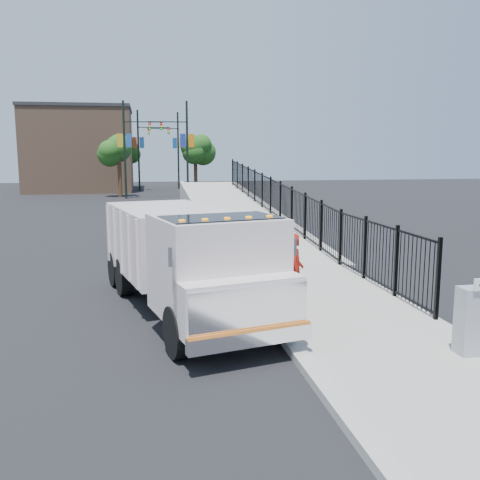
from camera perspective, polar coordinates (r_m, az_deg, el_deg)
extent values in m
plane|color=black|center=(13.32, 2.18, -7.18)|extent=(120.00, 120.00, 0.00)
cube|color=#9E998E|center=(12.05, 13.34, -8.92)|extent=(3.55, 12.00, 0.12)
cube|color=#ADAAA3|center=(11.44, 4.33, -9.57)|extent=(0.30, 12.00, 0.16)
cube|color=#9E998E|center=(29.14, -0.39, 1.83)|extent=(3.95, 24.06, 3.19)
cube|color=black|center=(25.44, 4.29, 2.76)|extent=(0.10, 28.00, 1.80)
cube|color=black|center=(13.09, -6.13, -5.05)|extent=(2.55, 6.78, 0.22)
cube|color=silver|center=(10.77, -2.55, -2.72)|extent=(2.77, 2.66, 1.98)
cube|color=silver|center=(9.78, 0.11, -6.94)|extent=(2.42, 1.22, 0.99)
cube|color=silver|center=(9.46, 1.01, -7.50)|extent=(2.23, 0.61, 0.84)
cube|color=silver|center=(9.55, 1.20, -10.48)|extent=(2.35, 0.73, 0.28)
cube|color=orange|center=(9.50, 1.20, -9.63)|extent=(2.32, 0.61, 0.06)
cube|color=black|center=(10.44, -2.08, 0.21)|extent=(2.42, 1.76, 0.84)
cube|color=silver|center=(14.10, -7.78, 0.06)|extent=(3.29, 4.60, 1.68)
cube|color=silver|center=(9.38, -7.45, -1.81)|extent=(0.07, 0.07, 0.35)
cube|color=silver|center=(10.33, 5.85, -0.76)|extent=(0.07, 0.07, 0.35)
cube|color=orange|center=(9.76, -6.22, 2.00)|extent=(0.11, 0.10, 0.06)
cube|color=orange|center=(9.90, -3.76, 2.14)|extent=(0.11, 0.10, 0.06)
cube|color=orange|center=(10.06, -1.37, 2.27)|extent=(0.11, 0.10, 0.06)
cube|color=orange|center=(10.24, 0.94, 2.39)|extent=(0.11, 0.10, 0.06)
cube|color=orange|center=(10.43, 3.17, 2.51)|extent=(0.11, 0.10, 0.06)
cylinder|color=black|center=(10.09, -6.65, -9.73)|extent=(0.54, 1.04, 0.99)
cylinder|color=black|center=(10.84, 4.02, -8.33)|extent=(0.54, 1.04, 0.99)
cylinder|color=black|center=(14.63, -12.26, -3.88)|extent=(0.54, 1.04, 0.99)
cylinder|color=black|center=(15.16, -4.53, -3.24)|extent=(0.54, 1.04, 0.99)
cylinder|color=black|center=(15.68, -13.06, -3.04)|extent=(0.54, 1.04, 0.99)
cylinder|color=black|center=(16.17, -5.80, -2.47)|extent=(0.54, 1.04, 0.99)
imported|color=maroon|center=(12.69, 5.82, -3.31)|extent=(0.57, 0.74, 1.80)
cube|color=gray|center=(10.73, 23.59, -7.91)|extent=(0.55, 0.40, 1.25)
ellipsoid|color=silver|center=(14.05, 6.08, -5.67)|extent=(0.32, 0.32, 0.08)
cylinder|color=black|center=(45.65, -12.21, 9.35)|extent=(0.18, 0.18, 8.00)
cube|color=black|center=(45.69, -10.26, 12.29)|extent=(3.20, 0.08, 0.08)
cube|color=black|center=(45.69, -8.40, 11.90)|extent=(0.18, 0.22, 0.60)
cube|color=#234C93|center=(45.65, -11.80, 10.36)|extent=(0.45, 0.04, 1.10)
cube|color=gold|center=(45.67, -12.69, 10.33)|extent=(0.45, 0.04, 1.10)
cylinder|color=black|center=(45.34, -5.64, 9.51)|extent=(0.18, 0.18, 8.00)
cube|color=black|center=(45.31, -7.76, 12.38)|extent=(3.20, 0.08, 0.08)
cube|color=black|center=(45.25, -9.61, 11.90)|extent=(0.18, 0.22, 0.60)
cube|color=orange|center=(45.38, -5.21, 10.53)|extent=(0.45, 0.04, 1.10)
cube|color=navy|center=(45.32, -6.11, 10.51)|extent=(0.45, 0.04, 1.10)
cylinder|color=black|center=(55.21, -10.77, 9.34)|extent=(0.18, 0.18, 8.00)
cube|color=black|center=(55.27, -9.15, 11.77)|extent=(3.20, 0.08, 0.08)
cube|color=black|center=(55.30, -7.62, 11.44)|extent=(0.18, 0.22, 0.60)
cube|color=navy|center=(55.21, -10.43, 10.18)|extent=(0.45, 0.04, 1.10)
cube|color=#C95223|center=(55.22, -11.17, 10.16)|extent=(0.45, 0.04, 1.10)
cylinder|color=black|center=(57.56, -6.60, 9.43)|extent=(0.18, 0.18, 8.00)
cube|color=black|center=(57.54, -8.27, 11.69)|extent=(3.20, 0.08, 0.08)
cube|color=black|center=(57.49, -9.72, 11.31)|extent=(0.18, 0.22, 0.60)
cube|color=#D59909|center=(57.59, -6.26, 10.23)|extent=(0.45, 0.04, 1.10)
cube|color=#144D9D|center=(57.55, -6.97, 10.22)|extent=(0.45, 0.04, 1.10)
cylinder|color=#382314|center=(47.35, -12.69, 6.41)|extent=(0.36, 0.36, 3.20)
sphere|color=#194714|center=(47.30, -12.79, 9.32)|extent=(2.35, 2.35, 2.35)
cylinder|color=#382314|center=(52.70, -4.75, 6.87)|extent=(0.36, 0.36, 3.20)
sphere|color=#194714|center=(52.66, -4.79, 9.48)|extent=(2.32, 2.32, 2.32)
cylinder|color=#382314|center=(61.04, -11.82, 7.03)|extent=(0.36, 0.36, 3.20)
sphere|color=#194714|center=(61.00, -11.89, 9.28)|extent=(2.45, 2.45, 2.45)
cube|color=#8C664C|center=(56.83, -16.61, 9.11)|extent=(10.00, 10.00, 8.00)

